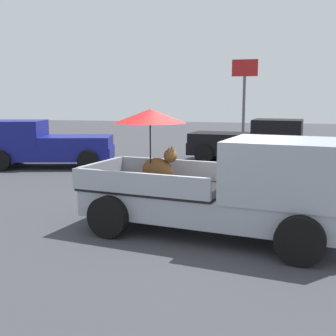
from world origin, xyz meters
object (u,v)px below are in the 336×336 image
Objects in this scene: pickup_truck_far at (45,144)px; motel_sign at (244,85)px; pickup_truck_main at (232,185)px; pickup_truck_red at (252,142)px.

motel_sign reaches higher than pickup_truck_far.
pickup_truck_far is 1.08× the size of motel_sign.
pickup_truck_main reaches higher than pickup_truck_red.
pickup_truck_far is (-7.72, -3.19, 0.00)m from pickup_truck_red.
pickup_truck_red is at bearing 99.58° from pickup_truck_main.
pickup_truck_red is at bearing -81.91° from motel_sign.
motel_sign is at bearing -141.97° from pickup_truck_far.
pickup_truck_main is 1.11× the size of motel_sign.
pickup_truck_main is at bearing -86.15° from motel_sign.
pickup_truck_main is 10.31m from pickup_truck_far.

